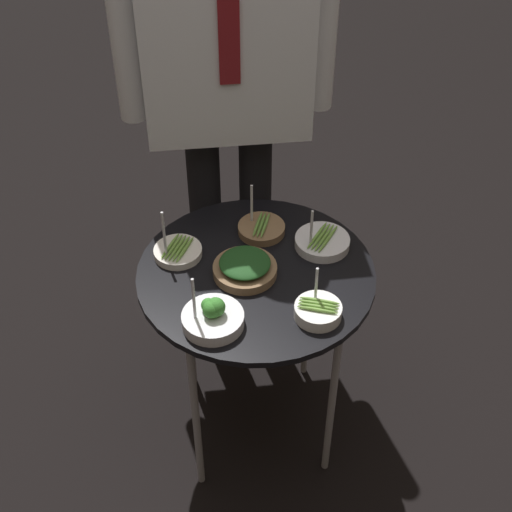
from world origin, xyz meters
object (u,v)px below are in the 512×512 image
serving_cart (256,285)px  bowl_asparagus_front_center (322,242)px  bowl_broccoli_back_right (213,317)px  bowl_spinach_back_left (245,267)px  waiter_figure (226,53)px  bowl_asparagus_center (178,251)px  bowl_asparagus_mid_left (318,311)px  bowl_asparagus_near_rim (261,228)px

serving_cart → bowl_asparagus_front_center: 0.21m
bowl_broccoli_back_right → bowl_asparagus_front_center: 0.39m
serving_cart → bowl_spinach_back_left: bearing=-167.2°
serving_cart → waiter_figure: waiter_figure is taller
bowl_asparagus_center → waiter_figure: waiter_figure is taller
bowl_spinach_back_left → bowl_asparagus_center: bowl_asparagus_center is taller
bowl_asparagus_mid_left → waiter_figure: size_ratio=0.08×
bowl_asparagus_front_center → bowl_asparagus_mid_left: bearing=-103.3°
bowl_asparagus_near_rim → bowl_broccoli_back_right: bearing=-115.7°
serving_cart → bowl_asparagus_mid_left: 0.22m
bowl_spinach_back_left → bowl_asparagus_mid_left: 0.23m
serving_cart → bowl_asparagus_near_rim: bearing=77.7°
serving_cart → bowl_spinach_back_left: size_ratio=3.93×
bowl_spinach_back_left → waiter_figure: 0.57m
bowl_asparagus_center → waiter_figure: size_ratio=0.10×
bowl_asparagus_near_rim → waiter_figure: 0.47m
bowl_broccoli_back_right → bowl_asparagus_mid_left: size_ratio=1.22×
serving_cart → bowl_broccoli_back_right: size_ratio=4.21×
bowl_asparagus_near_rim → bowl_spinach_back_left: bearing=-111.3°
bowl_asparagus_mid_left → waiter_figure: 0.73m
bowl_spinach_back_left → bowl_asparagus_near_rim: (0.06, 0.16, -0.01)m
bowl_asparagus_center → bowl_broccoli_back_right: 0.26m
bowl_asparagus_mid_left → waiter_figure: (-0.15, 0.62, 0.36)m
serving_cart → bowl_asparagus_front_center: size_ratio=4.41×
bowl_asparagus_front_center → waiter_figure: (-0.21, 0.37, 0.36)m
bowl_spinach_back_left → bowl_asparagus_mid_left: bowl_asparagus_mid_left is taller
bowl_asparagus_center → bowl_broccoli_back_right: (0.07, -0.25, 0.01)m
waiter_figure → bowl_broccoli_back_right: bearing=-99.0°
bowl_spinach_back_left → bowl_asparagus_front_center: bearing=21.0°
serving_cart → bowl_asparagus_front_center: (0.18, 0.07, 0.07)m
serving_cart → bowl_broccoli_back_right: bearing=-125.7°
serving_cart → bowl_asparagus_near_rim: bowl_asparagus_near_rim is taller
bowl_asparagus_near_rim → bowl_asparagus_front_center: size_ratio=0.96×
bowl_broccoli_back_right → bowl_asparagus_mid_left: bowl_broccoli_back_right is taller
bowl_asparagus_center → bowl_asparagus_front_center: bowl_asparagus_center is taller
serving_cart → bowl_broccoli_back_right: bowl_broccoli_back_right is taller
bowl_asparagus_front_center → waiter_figure: bearing=119.3°
waiter_figure → serving_cart: bearing=-86.8°
bowl_asparagus_near_rim → waiter_figure: size_ratio=0.09×
bowl_asparagus_front_center → bowl_asparagus_mid_left: (-0.06, -0.25, 0.00)m
bowl_asparagus_near_rim → waiter_figure: (-0.06, 0.29, 0.36)m
bowl_broccoli_back_right → bowl_asparagus_front_center: bowl_broccoli_back_right is taller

